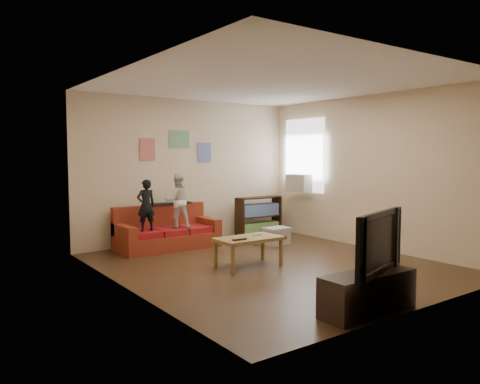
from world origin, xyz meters
TOP-DOWN VIEW (x-y plane):
  - room_shell at (0.00, 0.00)m, footprint 4.52×5.02m
  - sofa at (-0.71, 2.06)m, footprint 1.77×0.82m
  - child_a at (-1.16, 1.90)m, footprint 0.33×0.23m
  - child_b at (-0.56, 1.90)m, footprint 0.56×0.49m
  - coffee_table at (-0.34, 0.11)m, footprint 0.98×0.54m
  - remote at (-0.59, -0.01)m, footprint 0.22×0.06m
  - game_controller at (-0.14, 0.16)m, footprint 0.15×0.05m
  - bookshelf at (1.43, 2.14)m, footprint 0.99×0.30m
  - window at (2.22, 1.65)m, footprint 0.04×1.08m
  - ac_unit at (2.10, 1.65)m, footprint 0.28×0.55m
  - artwork_left at (-0.85, 2.48)m, footprint 0.30×0.01m
  - artwork_center at (-0.20, 2.48)m, footprint 0.42×0.01m
  - artwork_right at (0.35, 2.48)m, footprint 0.30×0.01m
  - file_box at (1.11, 1.19)m, footprint 0.45×0.35m
  - tv_stand at (-0.53, -2.25)m, footprint 1.14×0.38m
  - television at (-0.53, -2.25)m, footprint 1.13×0.49m
  - tissue at (0.75, 1.34)m, footprint 0.13×0.13m

SIDE VIEW (x-z plane):
  - tissue at x=0.75m, z-range 0.00..0.10m
  - file_box at x=1.11m, z-range 0.00..0.32m
  - tv_stand at x=-0.53m, z-range 0.00..0.43m
  - sofa at x=-0.71m, z-range -0.13..0.65m
  - bookshelf at x=1.43m, z-range -0.04..0.75m
  - coffee_table at x=-0.34m, z-range 0.16..0.60m
  - remote at x=-0.59m, z-range 0.44..0.46m
  - game_controller at x=-0.14m, z-range 0.44..0.47m
  - television at x=-0.53m, z-range 0.43..1.08m
  - child_a at x=-1.16m, z-range 0.37..1.24m
  - child_b at x=-0.56m, z-range 0.37..1.33m
  - ac_unit at x=2.10m, z-range 0.91..1.26m
  - room_shell at x=0.00m, z-range -0.01..2.71m
  - window at x=2.22m, z-range 0.90..2.38m
  - artwork_right at x=0.35m, z-range 1.51..1.89m
  - artwork_left at x=-0.85m, z-range 1.55..1.95m
  - artwork_center at x=-0.20m, z-range 1.79..2.11m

